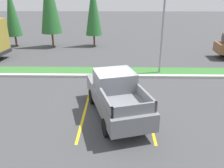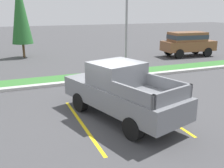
{
  "view_description": "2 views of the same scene",
  "coord_description": "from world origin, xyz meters",
  "px_view_note": "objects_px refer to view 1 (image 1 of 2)",
  "views": [
    {
      "loc": [
        0.38,
        -10.18,
        5.55
      ],
      "look_at": [
        0.16,
        1.3,
        0.95
      ],
      "focal_mm": 37.44,
      "sensor_mm": 36.0,
      "label": 1
    },
    {
      "loc": [
        -3.43,
        -8.68,
        3.97
      ],
      "look_at": [
        0.09,
        -0.09,
        1.31
      ],
      "focal_mm": 41.78,
      "sensor_mm": 36.0,
      "label": 2
    }
  ],
  "objects_px": {
    "street_light": "(164,23)",
    "cypress_tree_leftmost": "(11,11)",
    "cypress_tree_center": "(93,8)",
    "pickup_truck_main": "(116,95)"
  },
  "relations": [
    {
      "from": "street_light",
      "to": "cypress_tree_center",
      "type": "height_order",
      "value": "cypress_tree_center"
    },
    {
      "from": "street_light",
      "to": "cypress_tree_leftmost",
      "type": "bearing_deg",
      "value": 147.8
    },
    {
      "from": "cypress_tree_center",
      "to": "street_light",
      "type": "bearing_deg",
      "value": -58.45
    },
    {
      "from": "pickup_truck_main",
      "to": "street_light",
      "type": "distance_m",
      "value": 7.2
    },
    {
      "from": "street_light",
      "to": "cypress_tree_leftmost",
      "type": "relative_size",
      "value": 0.98
    },
    {
      "from": "cypress_tree_leftmost",
      "to": "street_light",
      "type": "bearing_deg",
      "value": -32.2
    },
    {
      "from": "pickup_truck_main",
      "to": "cypress_tree_center",
      "type": "xyz_separation_m",
      "value": [
        -2.38,
        14.94,
        2.84
      ]
    },
    {
      "from": "pickup_truck_main",
      "to": "cypress_tree_leftmost",
      "type": "height_order",
      "value": "cypress_tree_leftmost"
    },
    {
      "from": "street_light",
      "to": "cypress_tree_leftmost",
      "type": "height_order",
      "value": "cypress_tree_leftmost"
    },
    {
      "from": "cypress_tree_center",
      "to": "cypress_tree_leftmost",
      "type": "bearing_deg",
      "value": -178.43
    }
  ]
}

